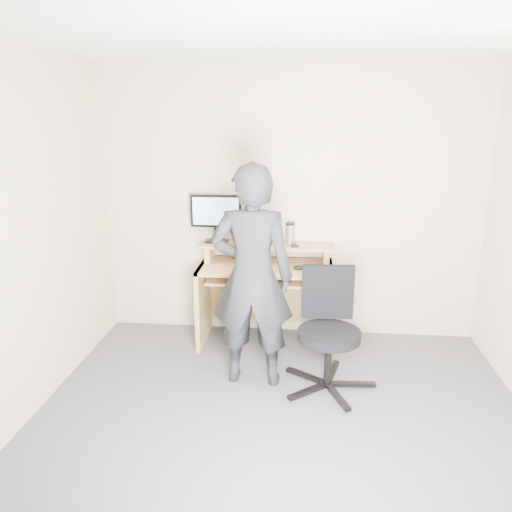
% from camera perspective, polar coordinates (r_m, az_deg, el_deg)
% --- Properties ---
extents(ground, '(3.50, 3.50, 0.00)m').
position_cam_1_polar(ground, '(3.50, 2.52, -20.20)').
color(ground, '#545459').
rests_on(ground, ground).
extents(back_wall, '(3.50, 0.02, 2.50)m').
position_cam_1_polar(back_wall, '(4.64, 3.94, 5.85)').
color(back_wall, beige).
rests_on(back_wall, ground).
extents(ceiling, '(3.50, 3.50, 0.02)m').
position_cam_1_polar(ceiling, '(2.86, 3.18, 24.74)').
color(ceiling, white).
rests_on(ceiling, back_wall).
extents(desk, '(1.20, 0.60, 0.91)m').
position_cam_1_polar(desk, '(4.62, 1.20, -3.19)').
color(desk, tan).
rests_on(desk, ground).
extents(monitor, '(0.47, 0.13, 0.44)m').
position_cam_1_polar(monitor, '(4.60, -4.59, 4.80)').
color(monitor, black).
rests_on(monitor, desk).
extents(external_drive, '(0.08, 0.14, 0.20)m').
position_cam_1_polar(external_drive, '(4.61, -0.79, 2.78)').
color(external_drive, black).
rests_on(external_drive, desk).
extents(travel_mug, '(0.10, 0.10, 0.18)m').
position_cam_1_polar(travel_mug, '(4.56, 3.93, 2.46)').
color(travel_mug, '#AFAFB4').
rests_on(travel_mug, desk).
extents(smartphone, '(0.10, 0.14, 0.01)m').
position_cam_1_polar(smartphone, '(4.53, 4.35, 1.24)').
color(smartphone, black).
rests_on(smartphone, desk).
extents(charger, '(0.05, 0.04, 0.03)m').
position_cam_1_polar(charger, '(4.50, -1.27, 1.35)').
color(charger, black).
rests_on(charger, desk).
extents(headphones, '(0.17, 0.17, 0.06)m').
position_cam_1_polar(headphones, '(4.64, 0.58, 1.68)').
color(headphones, silver).
rests_on(headphones, desk).
extents(keyboard, '(0.47, 0.22, 0.03)m').
position_cam_1_polar(keyboard, '(4.42, 1.07, -2.46)').
color(keyboard, black).
rests_on(keyboard, desk).
extents(mouse, '(0.11, 0.09, 0.04)m').
position_cam_1_polar(mouse, '(4.37, 4.88, -1.33)').
color(mouse, black).
rests_on(mouse, desk).
extents(office_chair, '(0.70, 0.73, 0.91)m').
position_cam_1_polar(office_chair, '(3.90, 8.27, -7.85)').
color(office_chair, black).
rests_on(office_chair, ground).
extents(person, '(0.64, 0.42, 1.74)m').
position_cam_1_polar(person, '(3.79, -0.46, -2.41)').
color(person, black).
rests_on(person, ground).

